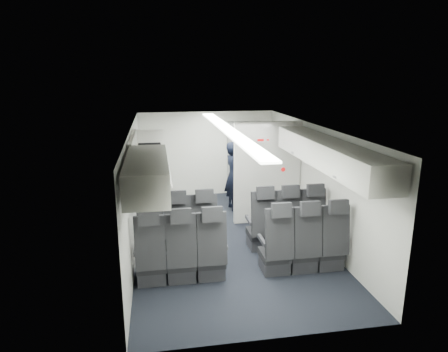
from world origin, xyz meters
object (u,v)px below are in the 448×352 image
object	(u,v)px
boarding_door	(140,175)
carry_on_bag	(150,151)
seat_row_mid	(244,252)
galley_unit	(245,159)
flight_attendant	(233,176)
seat_row_front	(233,230)

from	to	relation	value
boarding_door	carry_on_bag	distance (m)	2.01
seat_row_mid	galley_unit	xyz separation A→B (m)	(0.95, 4.15, 0.55)
seat_row_mid	galley_unit	world-z (taller)	galley_unit
flight_attendant	galley_unit	bearing A→B (deg)	-35.28
flight_attendant	carry_on_bag	xyz separation A→B (m)	(-1.82, -1.96, 1.02)
seat_row_front	flight_attendant	bearing A→B (deg)	78.94
seat_row_front	carry_on_bag	bearing A→B (deg)	168.08
seat_row_front	flight_attendant	world-z (taller)	flight_attendant
carry_on_bag	seat_row_mid	bearing A→B (deg)	-42.25
galley_unit	boarding_door	size ratio (longest dim) A/B	1.02
seat_row_front	flight_attendant	xyz separation A→B (m)	(0.44, 2.25, 0.39)
boarding_door	carry_on_bag	world-z (taller)	carry_on_bag
seat_row_front	flight_attendant	size ratio (longest dim) A/B	2.09
carry_on_bag	flight_attendant	bearing A→B (deg)	45.53
seat_row_front	carry_on_bag	distance (m)	2.00
seat_row_front	seat_row_mid	distance (m)	0.90
seat_row_front	seat_row_mid	xyz separation A→B (m)	(0.00, -0.90, 0.00)
seat_row_front	seat_row_mid	world-z (taller)	same
flight_attendant	carry_on_bag	bearing A→B (deg)	128.74
galley_unit	flight_attendant	bearing A→B (deg)	-116.97
carry_on_bag	boarding_door	bearing A→B (deg)	96.57
flight_attendant	boarding_door	bearing A→B (deg)	86.26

